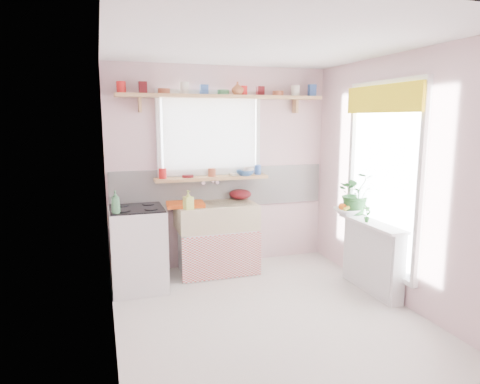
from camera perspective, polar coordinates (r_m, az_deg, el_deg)
name	(u,v)px	position (r m, az deg, el deg)	size (l,w,h in m)	color
room	(294,162)	(4.93, 7.24, 3.98)	(3.20, 3.20, 3.20)	beige
sink_unit	(216,238)	(5.23, -3.16, -6.10)	(0.95, 0.65, 1.11)	white
cooker	(138,248)	(4.84, -13.41, -7.34)	(0.58, 0.58, 0.93)	white
radiator_ledge	(372,256)	(4.88, 17.21, -8.12)	(0.22, 0.95, 0.78)	white
windowsill	(212,178)	(5.26, -3.76, 1.87)	(1.40, 0.22, 0.04)	tan
pine_shelf	(223,97)	(5.25, -2.23, 12.59)	(2.52, 0.24, 0.04)	tan
shelf_crockery	(223,90)	(5.25, -2.23, 13.41)	(2.47, 0.11, 0.12)	red
sill_crockery	(212,172)	(5.25, -3.77, 2.70)	(1.35, 0.11, 0.12)	red
dish_tray	(185,204)	(5.04, -7.30, -1.64)	(0.43, 0.32, 0.04)	#DC5013
colander	(240,194)	(5.42, 0.06, -0.30)	(0.28, 0.28, 0.13)	#550E14
jade_plant	(356,193)	(5.08, 15.26, -0.11)	(0.44, 0.38, 0.49)	#265F29
fruit_bowl	(346,211)	(5.05, 14.01, -2.53)	(0.29, 0.29, 0.07)	white
herb_pot	(367,214)	(4.72, 16.54, -2.78)	(0.10, 0.07, 0.19)	#2D6D2B
soap_bottle_sink	(188,200)	(4.84, -6.91, -1.06)	(0.10, 0.10, 0.21)	#CFE364
sill_cup	(248,171)	(5.32, 1.14, 2.76)	(0.13, 0.13, 0.10)	silver
sill_bowl	(245,173)	(5.31, 0.68, 2.56)	(0.22, 0.22, 0.07)	#2E5A96
shelf_vase	(238,88)	(5.24, -0.32, 13.66)	(0.15, 0.15, 0.15)	#AC5F35
cooker_bottle	(116,202)	(4.48, -16.27, -1.30)	(0.09, 0.09, 0.23)	#458B57
fruit	(347,206)	(5.05, 14.06, -1.85)	(0.20, 0.14, 0.10)	orange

